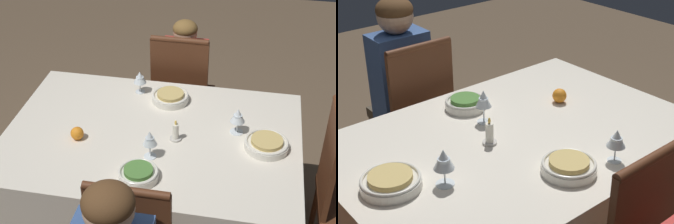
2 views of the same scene
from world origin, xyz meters
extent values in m
cube|color=silver|center=(0.00, 0.00, 0.72)|extent=(1.57, 1.09, 0.04)
cube|color=silver|center=(0.00, 0.54, 0.56)|extent=(1.57, 0.01, 0.28)
cube|color=silver|center=(0.78, 0.00, 0.56)|extent=(0.01, 1.09, 0.28)
cube|color=brown|center=(0.71, 0.47, 0.35)|extent=(0.06, 0.06, 0.70)
cube|color=#562D19|center=(-0.05, 0.87, 0.42)|extent=(0.40, 0.40, 0.04)
cube|color=#562D19|center=(-0.05, 0.68, 0.70)|extent=(0.37, 0.03, 0.53)
cylinder|color=#562D19|center=(-0.05, 0.68, 0.96)|extent=(0.36, 0.04, 0.04)
cylinder|color=#562D19|center=(0.13, 1.05, 0.20)|extent=(0.03, 0.03, 0.40)
cylinder|color=#562D19|center=(-0.22, 1.05, 0.20)|extent=(0.03, 0.03, 0.40)
cylinder|color=#562D19|center=(0.13, 0.70, 0.20)|extent=(0.03, 0.03, 0.40)
cylinder|color=#562D19|center=(-0.22, 0.70, 0.20)|extent=(0.03, 0.03, 0.40)
cube|color=#562D19|center=(-0.03, -0.68, 0.70)|extent=(0.37, 0.03, 0.53)
cylinder|color=#562D19|center=(-0.03, -0.68, 0.96)|extent=(0.36, 0.04, 0.04)
cube|color=#4C4233|center=(-0.05, 1.07, 0.22)|extent=(0.23, 0.14, 0.44)
cube|color=#4C4233|center=(-0.05, 0.99, 0.47)|extent=(0.24, 0.31, 0.06)
cube|color=#38568E|center=(-0.05, 0.90, 0.74)|extent=(0.30, 0.18, 0.49)
sphere|color=#D6A884|center=(-0.05, 0.90, 1.07)|extent=(0.19, 0.19, 0.19)
ellipsoid|color=brown|center=(-0.05, 0.90, 1.11)|extent=(0.19, 0.19, 0.13)
cylinder|color=silver|center=(-0.01, 0.35, 0.76)|extent=(0.19, 0.19, 0.04)
torus|color=silver|center=(-0.01, 0.35, 0.78)|extent=(0.19, 0.19, 0.01)
cylinder|color=#4C7F38|center=(-0.01, 0.35, 0.79)|extent=(0.14, 0.14, 0.02)
cylinder|color=white|center=(-0.03, 0.19, 0.74)|extent=(0.06, 0.06, 0.00)
cylinder|color=white|center=(-0.03, 0.19, 0.78)|extent=(0.01, 0.01, 0.07)
cone|color=white|center=(-0.03, 0.19, 0.86)|extent=(0.07, 0.07, 0.08)
cylinder|color=white|center=(-0.03, 0.19, 0.84)|extent=(0.04, 0.04, 0.04)
cylinder|color=silver|center=(-0.04, -0.34, 0.76)|extent=(0.21, 0.21, 0.04)
torus|color=silver|center=(-0.04, -0.34, 0.78)|extent=(0.21, 0.21, 0.01)
cylinder|color=tan|center=(-0.04, -0.34, 0.79)|extent=(0.15, 0.15, 0.02)
cylinder|color=white|center=(0.16, -0.40, 0.74)|extent=(0.06, 0.06, 0.00)
cylinder|color=white|center=(0.16, -0.40, 0.78)|extent=(0.01, 0.01, 0.06)
cone|color=white|center=(0.16, -0.40, 0.84)|extent=(0.08, 0.08, 0.07)
cylinder|color=white|center=(0.16, -0.40, 0.83)|extent=(0.05, 0.05, 0.03)
cylinder|color=silver|center=(-0.60, 0.01, 0.76)|extent=(0.23, 0.23, 0.04)
torus|color=silver|center=(-0.60, 0.01, 0.78)|extent=(0.22, 0.22, 0.01)
cylinder|color=tan|center=(-0.60, 0.01, 0.79)|extent=(0.16, 0.16, 0.02)
cylinder|color=white|center=(-0.44, -0.10, 0.74)|extent=(0.07, 0.07, 0.00)
cylinder|color=white|center=(-0.44, -0.10, 0.78)|extent=(0.01, 0.01, 0.07)
cone|color=white|center=(-0.44, -0.10, 0.85)|extent=(0.08, 0.08, 0.08)
cylinder|color=white|center=(-0.44, -0.10, 0.83)|extent=(0.05, 0.05, 0.04)
cylinder|color=beige|center=(-0.13, 0.02, 0.75)|extent=(0.06, 0.06, 0.01)
cylinder|color=white|center=(-0.13, 0.02, 0.79)|extent=(0.03, 0.03, 0.09)
ellipsoid|color=#F9C64C|center=(-0.13, 0.02, 0.85)|extent=(0.01, 0.01, 0.03)
sphere|color=orange|center=(0.37, 0.11, 0.78)|extent=(0.07, 0.07, 0.07)
camera|label=1|loc=(-0.50, 2.14, 2.37)|focal=55.00mm
camera|label=2|loc=(-1.28, -1.44, 1.84)|focal=55.00mm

